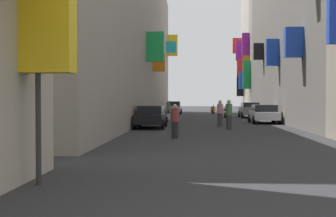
% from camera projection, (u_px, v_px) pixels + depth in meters
% --- Properties ---
extents(ground_plane, '(140.00, 140.00, 0.00)m').
position_uv_depth(ground_plane, '(212.00, 124.00, 33.36)').
color(ground_plane, '#2D2D30').
extents(building_left_mid_b, '(7.36, 48.92, 14.63)m').
position_uv_depth(building_left_mid_b, '(116.00, 35.00, 39.21)').
color(building_left_mid_b, gray).
rests_on(building_left_mid_b, ground).
extents(building_right_mid_b, '(6.88, 3.06, 17.44)m').
position_uv_depth(building_right_mid_b, '(277.00, 38.00, 51.84)').
color(building_right_mid_b, gray).
rests_on(building_right_mid_b, ground).
extents(building_right_mid_c, '(7.29, 9.28, 18.23)m').
position_uv_depth(building_right_mid_c, '(268.00, 41.00, 57.99)').
color(building_right_mid_c, '#BCB29E').
rests_on(building_right_mid_c, ground).
extents(parked_car_silver, '(1.91, 3.90, 1.47)m').
position_uv_depth(parked_car_silver, '(174.00, 107.00, 53.76)').
color(parked_car_silver, '#B7B7BC').
rests_on(parked_car_silver, ground).
extents(parked_car_white, '(2.00, 4.04, 1.38)m').
position_uv_depth(parked_car_white, '(264.00, 113.00, 34.11)').
color(parked_car_white, white).
rests_on(parked_car_white, ground).
extents(parked_car_black, '(1.88, 4.36, 1.39)m').
position_uv_depth(parked_car_black, '(151.00, 116.00, 28.84)').
color(parked_car_black, black).
rests_on(parked_car_black, ground).
extents(parked_car_grey, '(1.87, 4.30, 1.45)m').
position_uv_depth(parked_car_grey, '(250.00, 110.00, 43.80)').
color(parked_car_grey, slate).
rests_on(parked_car_grey, ground).
extents(scooter_white, '(0.56, 1.77, 1.13)m').
position_uv_depth(scooter_white, '(225.00, 113.00, 43.59)').
color(scooter_white, silver).
rests_on(scooter_white, ground).
extents(scooter_orange, '(0.61, 1.79, 1.13)m').
position_uv_depth(scooter_orange, '(213.00, 110.00, 54.24)').
color(scooter_orange, orange).
rests_on(scooter_orange, ground).
extents(scooter_silver, '(0.48, 1.97, 1.13)m').
position_uv_depth(scooter_silver, '(167.00, 117.00, 34.45)').
color(scooter_silver, '#ADADB2').
rests_on(scooter_silver, ground).
extents(pedestrian_crossing, '(0.46, 0.46, 1.78)m').
position_uv_depth(pedestrian_crossing, '(229.00, 115.00, 27.24)').
color(pedestrian_crossing, '#353535').
rests_on(pedestrian_crossing, ground).
extents(pedestrian_near_left, '(0.49, 0.49, 1.62)m').
position_uv_depth(pedestrian_near_left, '(168.00, 109.00, 42.61)').
color(pedestrian_near_left, '#393939').
rests_on(pedestrian_near_left, ground).
extents(pedestrian_near_right, '(0.54, 0.54, 1.73)m').
position_uv_depth(pedestrian_near_right, '(220.00, 113.00, 30.65)').
color(pedestrian_near_right, '#3B3B3B').
rests_on(pedestrian_near_right, ground).
extents(pedestrian_mid_street, '(0.42, 0.42, 1.60)m').
position_uv_depth(pedestrian_mid_street, '(175.00, 121.00, 21.49)').
color(pedestrian_mid_street, '#252525').
rests_on(pedestrian_mid_street, ground).
extents(traffic_light_near_corner, '(0.26, 0.34, 3.99)m').
position_uv_depth(traffic_light_near_corner, '(38.00, 59.00, 9.90)').
color(traffic_light_near_corner, '#2D2D2D').
rests_on(traffic_light_near_corner, ground).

